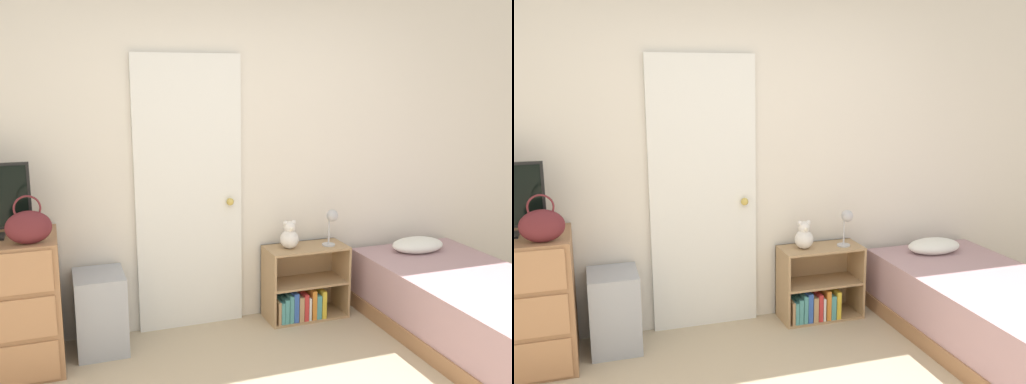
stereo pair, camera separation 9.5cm
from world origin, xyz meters
The scene contains 8 objects.
wall_back centered at (0.00, 1.95, 1.27)m, with size 10.00×0.06×2.55m.
door_closed centered at (-0.29, 1.90, 1.01)m, with size 0.79×0.09×2.03m.
handbag centered at (-1.38, 1.44, 0.98)m, with size 0.27×0.11×0.30m.
storage_bin centered at (-0.98, 1.70, 0.28)m, with size 0.34×0.39×0.55m.
bookshelf centered at (0.56, 1.74, 0.21)m, with size 0.64×0.30×0.57m.
teddy_bear centered at (0.45, 1.75, 0.67)m, with size 0.14×0.14×0.22m.
desk_lamp centered at (0.78, 1.70, 0.78)m, with size 0.12×0.11×0.29m.
bed centered at (1.53, 0.94, 0.24)m, with size 0.98×1.95×0.59m.
Camera 1 is at (-1.20, -2.12, 1.86)m, focal length 40.00 mm.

